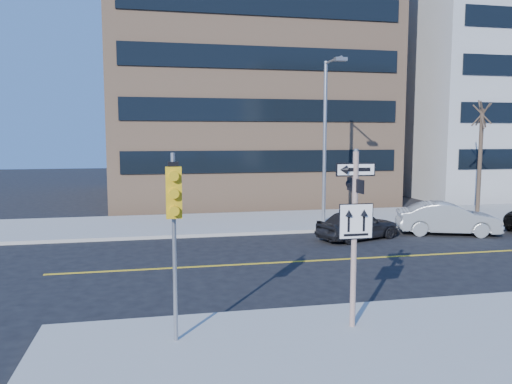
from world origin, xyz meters
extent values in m
plane|color=black|center=(0.00, 0.00, 0.00)|extent=(120.00, 120.00, 0.00)
cylinder|color=beige|center=(0.00, -2.50, 2.15)|extent=(0.13, 0.13, 4.00)
cylinder|color=gray|center=(0.00, -2.50, 4.18)|extent=(0.10, 0.10, 0.06)
cube|color=black|center=(0.00, -2.50, 3.75)|extent=(0.92, 0.03, 0.30)
cube|color=black|center=(0.00, -2.50, 3.40)|extent=(0.03, 0.92, 0.30)
cube|color=white|center=(0.00, -2.58, 2.60)|extent=(0.80, 0.03, 0.80)
cylinder|color=gray|center=(-4.00, -2.50, 2.15)|extent=(0.09, 0.09, 4.00)
cube|color=gold|center=(-4.00, -2.70, 3.35)|extent=(0.32, 0.22, 1.05)
sphere|color=#8C0705|center=(-4.00, -2.82, 3.70)|extent=(0.17, 0.17, 0.17)
sphere|color=black|center=(-4.00, -2.82, 3.35)|extent=(0.17, 0.17, 0.17)
sphere|color=black|center=(-4.00, -2.82, 3.00)|extent=(0.17, 0.17, 0.17)
imported|color=black|center=(4.25, 7.24, 0.66)|extent=(2.77, 4.15, 1.31)
imported|color=#8F9598|center=(8.72, 7.46, 0.73)|extent=(2.89, 4.72, 1.47)
cylinder|color=gray|center=(4.00, 11.00, 4.15)|extent=(0.18, 0.18, 8.00)
cylinder|color=gray|center=(4.00, 10.00, 8.05)|extent=(0.10, 2.20, 0.10)
cube|color=gray|center=(4.00, 9.00, 7.95)|extent=(0.55, 0.30, 0.16)
cylinder|color=#3C2D23|center=(13.00, 11.30, 3.05)|extent=(0.22, 0.22, 5.80)
cube|color=tan|center=(2.00, 25.00, 9.00)|extent=(18.00, 18.00, 18.00)
cube|color=#AEB1B3|center=(24.00, 24.00, 7.50)|extent=(20.00, 16.00, 15.00)
camera|label=1|loc=(-4.36, -12.87, 4.49)|focal=35.00mm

